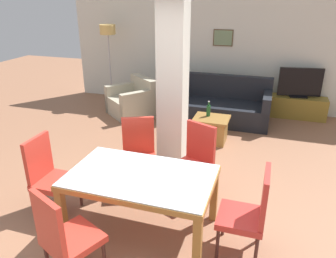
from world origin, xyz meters
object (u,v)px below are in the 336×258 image
at_px(dining_chair_far_left, 139,152).
at_px(floor_lamp, 108,37).
at_px(coffee_table, 211,129).
at_px(dining_chair_near_left, 64,235).
at_px(sofa, 219,106).
at_px(bottle, 208,110).
at_px(dining_chair_head_left, 49,173).
at_px(tv_stand, 296,107).
at_px(dining_chair_head_right, 250,211).
at_px(dining_table, 141,186).
at_px(tv_screen, 300,83).
at_px(armchair, 133,102).
at_px(dining_chair_far_right, 195,159).

bearing_deg(dining_chair_far_left, floor_lamp, -81.65).
xyz_separation_m(coffee_table, floor_lamp, (-2.81, 1.61, 1.34)).
bearing_deg(dining_chair_near_left, sofa, 106.36).
distance_m(dining_chair_far_left, coffee_table, 1.92).
height_order(dining_chair_far_left, bottle, dining_chair_far_left).
xyz_separation_m(dining_chair_near_left, dining_chair_far_left, (-0.00, 1.75, 0.00)).
distance_m(dining_chair_head_left, floor_lamp, 4.58).
distance_m(dining_chair_near_left, tv_stand, 5.78).
distance_m(dining_chair_head_right, bottle, 2.89).
distance_m(dining_table, tv_screen, 4.81).
xyz_separation_m(dining_chair_far_left, floor_lamp, (-2.14, 3.38, 1.05)).
relative_size(dining_chair_head_left, tv_stand, 0.80).
bearing_deg(floor_lamp, dining_chair_far_left, -57.60).
xyz_separation_m(dining_chair_head_left, armchair, (-0.46, 3.53, -0.24)).
relative_size(dining_table, coffee_table, 2.51).
xyz_separation_m(dining_chair_far_left, dining_chair_head_left, (-0.81, -0.87, 0.00)).
distance_m(dining_chair_head_left, armchair, 3.57).
distance_m(coffee_table, tv_screen, 2.43).
xyz_separation_m(coffee_table, bottle, (-0.08, 0.08, 0.33)).
bearing_deg(sofa, dining_chair_near_left, 82.45).
bearing_deg(tv_stand, floor_lamp, -177.25).
bearing_deg(armchair, tv_stand, -125.98).
distance_m(dining_chair_head_left, bottle, 3.06).
height_order(dining_chair_far_right, tv_stand, dining_chair_far_right).
bearing_deg(floor_lamp, tv_stand, 2.75).
relative_size(dining_chair_near_left, coffee_table, 1.56).
relative_size(dining_chair_far_left, tv_screen, 1.11).
bearing_deg(dining_table, armchair, 115.07).
height_order(dining_chair_near_left, floor_lamp, floor_lamp).
distance_m(dining_chair_head_left, coffee_table, 3.04).
distance_m(dining_chair_near_left, armchair, 4.59).
bearing_deg(armchair, dining_chair_head_left, 136.34).
relative_size(dining_chair_far_right, dining_chair_near_left, 1.00).
bearing_deg(coffee_table, dining_table, -96.01).
height_order(dining_chair_near_left, sofa, dining_chair_near_left).
distance_m(dining_chair_far_left, bottle, 1.94).
bearing_deg(dining_chair_far_left, dining_chair_near_left, 65.95).
bearing_deg(tv_stand, dining_chair_far_left, -121.47).
bearing_deg(dining_chair_head_right, dining_chair_far_right, 40.77).
bearing_deg(tv_screen, tv_stand, 180.00).
height_order(armchair, tv_stand, armchair).
bearing_deg(dining_chair_head_left, dining_chair_far_right, 119.82).
height_order(sofa, tv_stand, sofa).
xyz_separation_m(dining_chair_far_left, coffee_table, (0.67, 1.77, -0.29)).
height_order(dining_chair_far_left, dining_chair_head_left, same).
xyz_separation_m(dining_table, sofa, (0.23, 3.77, -0.28)).
height_order(dining_table, armchair, armchair).
distance_m(dining_table, bottle, 2.73).
relative_size(sofa, bottle, 7.45).
bearing_deg(dining_chair_far_right, bottle, -60.96).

